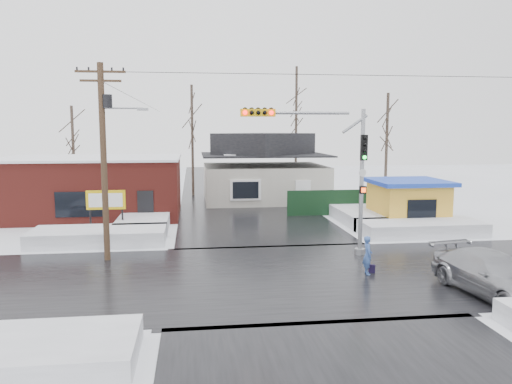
{
  "coord_description": "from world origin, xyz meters",
  "views": [
    {
      "loc": [
        -3.97,
        -19.83,
        6.08
      ],
      "look_at": [
        -0.93,
        4.19,
        3.0
      ],
      "focal_mm": 35.0,
      "sensor_mm": 36.0,
      "label": 1
    }
  ],
  "objects": [
    {
      "name": "house",
      "position": [
        2.0,
        22.0,
        2.62
      ],
      "size": [
        10.4,
        8.4,
        5.76
      ],
      "color": "beige",
      "rests_on": "ground"
    },
    {
      "name": "tree_far_right",
      "position": [
        12.0,
        20.0,
        7.16
      ],
      "size": [
        3.0,
        3.0,
        9.0
      ],
      "color": "#332821",
      "rests_on": "ground"
    },
    {
      "name": "snowbank_nside_w",
      "position": [
        -7.0,
        12.0,
        0.4
      ],
      "size": [
        3.0,
        8.0,
        0.8
      ],
      "primitive_type": "cube",
      "color": "white",
      "rests_on": "ground"
    },
    {
      "name": "kiosk",
      "position": [
        9.5,
        9.99,
        1.46
      ],
      "size": [
        4.6,
        4.6,
        2.88
      ],
      "color": "gold",
      "rests_on": "ground"
    },
    {
      "name": "snowbank_nw",
      "position": [
        -9.0,
        7.0,
        0.4
      ],
      "size": [
        7.0,
        3.0,
        0.8
      ],
      "primitive_type": "cube",
      "color": "white",
      "rests_on": "ground"
    },
    {
      "name": "utility_pole",
      "position": [
        -7.93,
        3.5,
        5.11
      ],
      "size": [
        3.15,
        0.44,
        9.0
      ],
      "color": "#382619",
      "rests_on": "ground"
    },
    {
      "name": "road_ew",
      "position": [
        0.0,
        0.0,
        0.01
      ],
      "size": [
        120.0,
        10.0,
        0.02
      ],
      "primitive_type": "cube",
      "color": "black",
      "rests_on": "ground"
    },
    {
      "name": "snowbank_ne",
      "position": [
        9.0,
        7.0,
        0.4
      ],
      "size": [
        7.0,
        3.0,
        0.8
      ],
      "primitive_type": "cube",
      "color": "white",
      "rests_on": "ground"
    },
    {
      "name": "tree_far_left",
      "position": [
        -4.0,
        26.0,
        7.95
      ],
      "size": [
        3.0,
        3.0,
        10.0
      ],
      "color": "#332821",
      "rests_on": "ground"
    },
    {
      "name": "ground",
      "position": [
        0.0,
        0.0,
        0.0
      ],
      "size": [
        120.0,
        120.0,
        0.0
      ],
      "primitive_type": "plane",
      "color": "white",
      "rests_on": "ground"
    },
    {
      "name": "shopping_bag",
      "position": [
        3.47,
        -0.1,
        0.17
      ],
      "size": [
        0.3,
        0.2,
        0.35
      ],
      "primitive_type": "cube",
      "rotation": [
        0.0,
        0.0,
        -0.32
      ],
      "color": "black",
      "rests_on": "ground"
    },
    {
      "name": "car",
      "position": [
        6.85,
        -3.38,
        0.77
      ],
      "size": [
        2.95,
        5.57,
        1.54
      ],
      "primitive_type": "imported",
      "rotation": [
        0.0,
        0.0,
        0.16
      ],
      "color": "#A1A2A7",
      "rests_on": "ground"
    },
    {
      "name": "tree_far_mid",
      "position": [
        6.0,
        28.0,
        9.54
      ],
      "size": [
        3.0,
        3.0,
        12.0
      ],
      "color": "#332821",
      "rests_on": "ground"
    },
    {
      "name": "traffic_signal",
      "position": [
        2.43,
        2.97,
        4.54
      ],
      "size": [
        6.05,
        0.68,
        7.0
      ],
      "color": "gray",
      "rests_on": "ground"
    },
    {
      "name": "fence",
      "position": [
        6.5,
        14.0,
        0.9
      ],
      "size": [
        8.0,
        0.12,
        1.8
      ],
      "primitive_type": "cube",
      "color": "black",
      "rests_on": "ground"
    },
    {
      "name": "snowbank_nside_e",
      "position": [
        7.0,
        12.0,
        0.4
      ],
      "size": [
        3.0,
        8.0,
        0.8
      ],
      "primitive_type": "cube",
      "color": "white",
      "rests_on": "ground"
    },
    {
      "name": "tree_far_west",
      "position": [
        -14.0,
        24.0,
        6.36
      ],
      "size": [
        3.0,
        3.0,
        8.0
      ],
      "color": "#332821",
      "rests_on": "ground"
    },
    {
      "name": "pedestrian",
      "position": [
        3.21,
        -0.24,
        0.81
      ],
      "size": [
        0.44,
        0.63,
        1.62
      ],
      "primitive_type": "imported",
      "rotation": [
        0.0,
        0.0,
        1.47
      ],
      "color": "#3A5BA3",
      "rests_on": "ground"
    },
    {
      "name": "marquee_sign",
      "position": [
        -9.0,
        9.49,
        1.92
      ],
      "size": [
        2.2,
        0.21,
        2.55
      ],
      "color": "black",
      "rests_on": "ground"
    },
    {
      "name": "brick_building",
      "position": [
        -11.0,
        15.99,
        2.08
      ],
      "size": [
        12.2,
        8.2,
        4.12
      ],
      "color": "maroon",
      "rests_on": "ground"
    },
    {
      "name": "road_ns",
      "position": [
        0.0,
        0.0,
        0.01
      ],
      "size": [
        10.0,
        120.0,
        0.02
      ],
      "primitive_type": "cube",
      "color": "black",
      "rests_on": "ground"
    }
  ]
}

